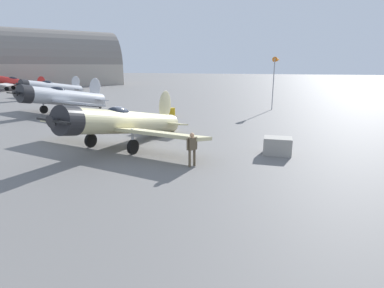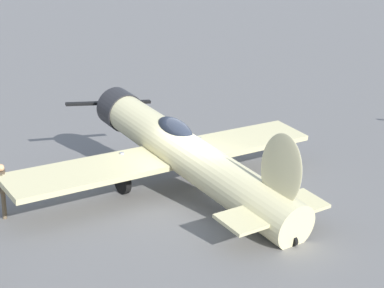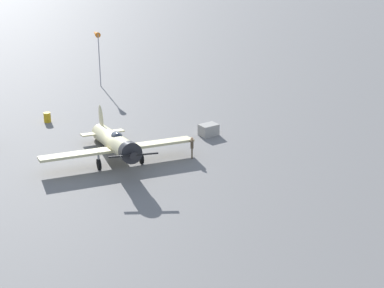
# 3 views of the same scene
# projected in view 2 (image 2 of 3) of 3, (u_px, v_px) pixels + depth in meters

# --- Properties ---
(ground_plane) EXTENTS (400.00, 400.00, 0.00)m
(ground_plane) POSITION_uv_depth(u_px,v_px,m) (192.00, 198.00, 19.55)
(ground_plane) COLOR slate
(airplane_foreground) EXTENTS (10.71, 11.38, 3.23)m
(airplane_foreground) POSITION_uv_depth(u_px,v_px,m) (183.00, 153.00, 19.55)
(airplane_foreground) COLOR beige
(airplane_foreground) RESTS_ON ground_plane
(ground_crew_mechanic) EXTENTS (0.58, 0.39, 1.64)m
(ground_crew_mechanic) POSITION_uv_depth(u_px,v_px,m) (2.00, 185.00, 17.76)
(ground_crew_mechanic) COLOR brown
(ground_crew_mechanic) RESTS_ON ground_plane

